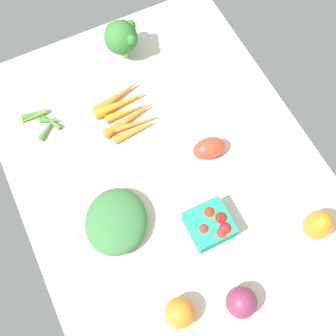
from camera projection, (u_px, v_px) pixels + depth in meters
tablecloth at (168, 173)px, 110.45cm from camera, size 104.00×76.00×2.00cm
carrot_bunch at (127, 111)px, 115.19cm from camera, size 16.55×17.15×2.86cm
leafy_greens_clump at (116, 221)px, 101.23cm from camera, size 21.91×21.14×5.80cm
heirloom_tomato_orange at (180, 313)px, 92.53cm from camera, size 6.83×6.83×6.83cm
roma_tomato at (208, 147)px, 109.18cm from camera, size 6.50×9.21×5.57cm
berry_basket at (211, 225)px, 100.67cm from camera, size 9.82×9.82×6.64cm
bell_pepper_orange at (318, 225)px, 98.61cm from camera, size 8.08×8.08×10.17cm
okra_pile at (43, 120)px, 114.53cm from camera, size 10.01×12.75×1.91cm
broccoli_head at (121, 36)px, 117.25cm from camera, size 10.70×9.78×12.47cm
red_onion_near_basket at (243, 302)px, 93.33cm from camera, size 7.09×7.09×7.09cm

